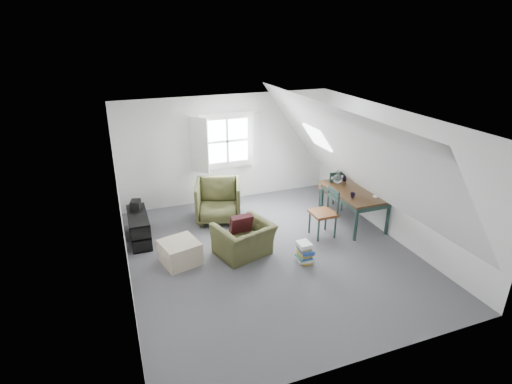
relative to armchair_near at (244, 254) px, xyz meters
name	(u,v)px	position (x,y,z in m)	size (l,w,h in m)	color
floor	(271,254)	(0.48, -0.17, 0.00)	(5.50, 5.50, 0.00)	#4E4E53
ceiling	(273,120)	(0.48, -0.17, 2.50)	(5.50, 5.50, 0.00)	white
wall_back	(227,149)	(0.48, 2.58, 1.25)	(5.00, 5.00, 0.00)	silver
wall_front	(365,279)	(0.48, -2.92, 1.25)	(5.00, 5.00, 0.00)	silver
wall_left	(121,214)	(-2.02, -0.17, 1.25)	(5.50, 5.50, 0.00)	silver
wall_right	(392,174)	(2.98, -0.17, 1.25)	(5.50, 5.50, 0.00)	silver
slope_left	(181,174)	(-1.07, -0.17, 1.78)	(5.50, 5.50, 0.00)	white
slope_right	(352,153)	(2.03, -0.17, 1.78)	(5.50, 5.50, 0.00)	white
dormer_window	(228,141)	(0.48, 2.51, 1.45)	(1.71, 0.35, 1.30)	white
skylight	(317,137)	(2.03, 1.13, 1.75)	(0.55, 0.75, 0.04)	white
armchair_near	(244,254)	(0.00, 0.00, 0.00)	(0.95, 0.83, 0.62)	#414425
armchair_far	(219,219)	(-0.04, 1.57, 0.00)	(0.93, 0.95, 0.87)	#414425
throw_pillow	(241,225)	(0.00, 0.15, 0.54)	(0.41, 0.12, 0.41)	#3D1015
ottoman	(180,252)	(-1.14, 0.14, 0.20)	(0.61, 0.61, 0.41)	tan
dining_table	(354,195)	(2.57, 0.40, 0.65)	(0.90, 1.50, 0.75)	#321E0E
demijohn	(337,179)	(2.42, 0.85, 0.87)	(0.21, 0.21, 0.29)	silver
vase_twigs	(345,175)	(2.67, 0.95, 0.89)	(0.08, 0.09, 0.61)	black
cup	(352,197)	(2.32, 0.10, 0.75)	(0.10, 0.10, 0.10)	black
paper_box	(376,196)	(2.77, -0.05, 0.77)	(0.11, 0.08, 0.04)	white
dining_chair_far	(333,189)	(2.51, 1.15, 0.51)	(0.46, 0.46, 0.97)	brown
dining_chair_near	(325,212)	(1.74, 0.14, 0.51)	(0.46, 0.46, 0.98)	brown
media_shelf	(139,229)	(-1.74, 1.19, 0.25)	(0.36, 1.08, 0.55)	black
electronics_box	(136,205)	(-1.74, 1.48, 0.64)	(0.18, 0.25, 0.20)	black
magazine_stack	(305,253)	(0.93, -0.62, 0.19)	(0.29, 0.34, 0.38)	#B29933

